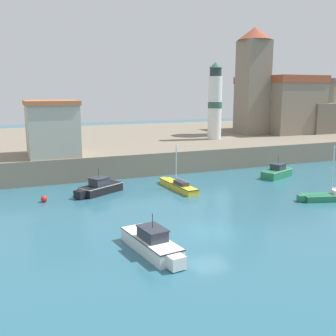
# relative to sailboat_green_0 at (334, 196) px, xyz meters

# --- Properties ---
(ground_plane) EXTENTS (200.00, 200.00, 0.00)m
(ground_plane) POSITION_rel_sailboat_green_0_xyz_m (-14.37, -2.88, -0.40)
(ground_plane) COLOR #2D667A
(quay_seawall) EXTENTS (120.00, 40.00, 2.66)m
(quay_seawall) POSITION_rel_sailboat_green_0_xyz_m (-14.37, 35.80, 0.93)
(quay_seawall) COLOR gray
(quay_seawall) RESTS_ON ground
(sailboat_green_0) EXTENTS (6.43, 2.91, 5.03)m
(sailboat_green_0) POSITION_rel_sailboat_green_0_xyz_m (0.00, 0.00, 0.00)
(sailboat_green_0) COLOR #237A4C
(sailboat_green_0) RESTS_ON ground
(motorboat_black_1) EXTENTS (5.12, 3.71, 2.50)m
(motorboat_black_1) POSITION_rel_sailboat_green_0_xyz_m (-19.18, 10.52, 0.18)
(motorboat_black_1) COLOR black
(motorboat_black_1) RESTS_ON ground
(sailboat_yellow_2) EXTENTS (1.66, 6.80, 4.44)m
(sailboat_yellow_2) POSITION_rel_sailboat_green_0_xyz_m (-11.46, 9.16, -0.00)
(sailboat_yellow_2) COLOR yellow
(sailboat_yellow_2) RESTS_ON ground
(motorboat_white_3) EXTENTS (2.40, 6.22, 2.50)m
(motorboat_white_3) POSITION_rel_sailboat_green_0_xyz_m (-19.31, -4.60, 0.20)
(motorboat_white_3) COLOR white
(motorboat_white_3) RESTS_ON ground
(motorboat_green_4) EXTENTS (4.94, 3.09, 2.48)m
(motorboat_green_4) POSITION_rel_sailboat_green_0_xyz_m (1.36, 9.92, 0.20)
(motorboat_green_4) COLOR #237A4C
(motorboat_green_4) RESTS_ON ground
(mooring_buoy) EXTENTS (0.57, 0.57, 0.57)m
(mooring_buoy) POSITION_rel_sailboat_green_0_xyz_m (-24.42, 9.50, -0.11)
(mooring_buoy) COLOR red
(mooring_buoy) RESTS_ON ground
(church) EXTENTS (14.34, 14.40, 17.07)m
(church) POSITION_rel_sailboat_green_0_xyz_m (16.21, 31.04, 7.96)
(church) COLOR gray
(church) RESTS_ON quay_seawall
(fortress) EXTENTS (11.44, 11.44, 9.23)m
(fortress) POSITION_rel_sailboat_green_0_xyz_m (25.63, 29.74, 5.51)
(fortress) COLOR #685E4F
(fortress) RESTS_ON quay_seawall
(lighthouse) EXTENTS (2.06, 2.06, 11.17)m
(lighthouse) POSITION_rel_sailboat_green_0_xyz_m (1.63, 25.41, 7.65)
(lighthouse) COLOR silver
(lighthouse) RESTS_ON quay_seawall
(harbor_shed_mid_row) EXTENTS (5.55, 6.89, 6.08)m
(harbor_shed_mid_row) POSITION_rel_sailboat_green_0_xyz_m (-22.37, 19.23, 5.33)
(harbor_shed_mid_row) COLOR #BCB29E
(harbor_shed_mid_row) RESTS_ON quay_seawall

